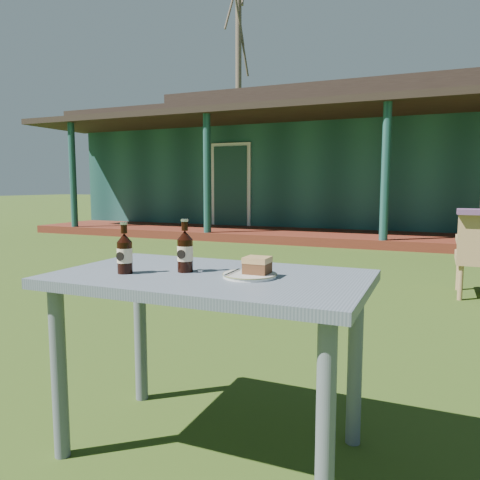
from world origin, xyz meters
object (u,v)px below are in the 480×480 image
at_px(cafe_table, 210,299).
at_px(cake_slice, 257,265).
at_px(cola_bottle_far, 125,253).
at_px(cola_bottle_near, 185,251).
at_px(plate, 250,275).

relative_size(cafe_table, cake_slice, 13.04).
distance_m(cake_slice, cola_bottle_far, 0.52).
xyz_separation_m(cola_bottle_near, cola_bottle_far, (-0.20, -0.12, -0.00)).
bearing_deg(cola_bottle_near, plate, -0.30).
bearing_deg(cola_bottle_far, plate, 13.71).
bearing_deg(cola_bottle_near, cafe_table, -1.16).
height_order(cafe_table, cola_bottle_far, cola_bottle_far).
xyz_separation_m(cafe_table, cola_bottle_far, (-0.31, -0.12, 0.18)).
height_order(cafe_table, cake_slice, cake_slice).
xyz_separation_m(cafe_table, cola_bottle_near, (-0.11, 0.00, 0.19)).
height_order(plate, cake_slice, cake_slice).
xyz_separation_m(plate, cola_bottle_far, (-0.48, -0.12, 0.07)).
xyz_separation_m(cake_slice, cola_bottle_near, (-0.30, -0.01, 0.04)).
relative_size(cafe_table, cola_bottle_near, 5.71).
relative_size(cake_slice, cola_bottle_far, 0.46).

